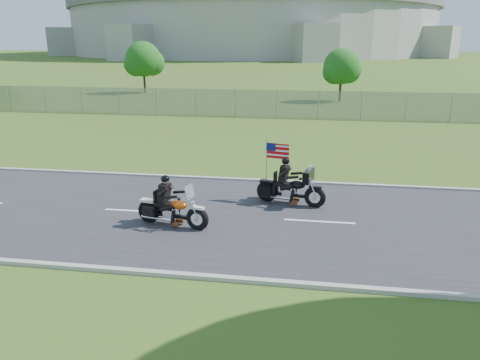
# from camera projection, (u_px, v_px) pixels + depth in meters

# --- Properties ---
(ground) EXTENTS (420.00, 420.00, 0.00)m
(ground) POSITION_uv_depth(u_px,v_px,m) (195.00, 216.00, 15.24)
(ground) COLOR #354E18
(ground) RESTS_ON ground
(road) EXTENTS (120.00, 8.00, 0.04)m
(road) POSITION_uv_depth(u_px,v_px,m) (195.00, 215.00, 15.23)
(road) COLOR #28282B
(road) RESTS_ON ground
(curb_north) EXTENTS (120.00, 0.18, 0.12)m
(curb_north) POSITION_uv_depth(u_px,v_px,m) (220.00, 179.00, 19.05)
(curb_north) COLOR #9E9B93
(curb_north) RESTS_ON ground
(curb_south) EXTENTS (120.00, 0.18, 0.12)m
(curb_south) POSITION_uv_depth(u_px,v_px,m) (155.00, 273.00, 11.39)
(curb_south) COLOR #9E9B93
(curb_south) RESTS_ON ground
(fence) EXTENTS (60.00, 0.03, 2.00)m
(fence) POSITION_uv_depth(u_px,v_px,m) (195.00, 102.00, 34.59)
(fence) COLOR gray
(fence) RESTS_ON ground
(stadium) EXTENTS (140.40, 140.40, 29.20)m
(stadium) POSITION_uv_depth(u_px,v_px,m) (253.00, 10.00, 174.40)
(stadium) COLOR #A3A099
(stadium) RESTS_ON ground
(tree_fence_near) EXTENTS (3.52, 3.28, 4.75)m
(tree_fence_near) POSITION_uv_depth(u_px,v_px,m) (342.00, 68.00, 41.88)
(tree_fence_near) COLOR #382316
(tree_fence_near) RESTS_ON ground
(tree_fence_mid) EXTENTS (3.96, 3.69, 5.30)m
(tree_fence_mid) POSITION_uv_depth(u_px,v_px,m) (144.00, 61.00, 48.52)
(tree_fence_mid) COLOR #382316
(tree_fence_mid) RESTS_ON ground
(motorcycle_lead) EXTENTS (2.40, 0.92, 1.63)m
(motorcycle_lead) POSITION_uv_depth(u_px,v_px,m) (171.00, 211.00, 14.22)
(motorcycle_lead) COLOR black
(motorcycle_lead) RESTS_ON ground
(motorcycle_follow) EXTENTS (2.45, 1.06, 2.07)m
(motorcycle_follow) POSITION_uv_depth(u_px,v_px,m) (290.00, 189.00, 16.08)
(motorcycle_follow) COLOR black
(motorcycle_follow) RESTS_ON ground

